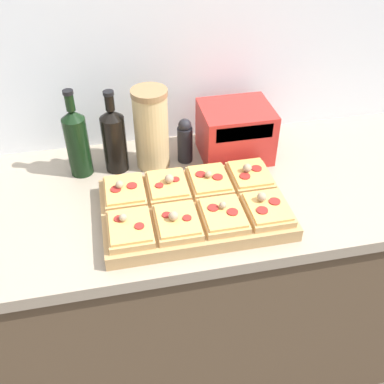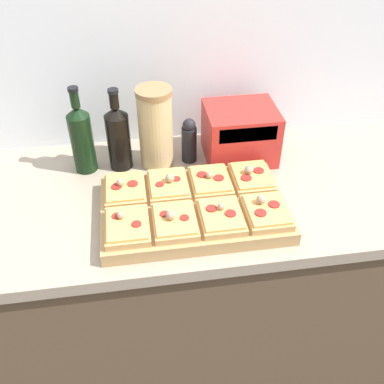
% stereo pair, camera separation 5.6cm
% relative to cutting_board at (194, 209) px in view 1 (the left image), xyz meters
% --- Properties ---
extents(wall_back, '(6.00, 0.06, 2.50)m').
position_rel_cutting_board_xyz_m(wall_back, '(0.03, 0.47, 0.35)').
color(wall_back, silver).
rests_on(wall_back, ground_plane).
extents(kitchen_counter, '(2.63, 0.67, 0.88)m').
position_rel_cutting_board_xyz_m(kitchen_counter, '(0.03, 0.12, -0.46)').
color(kitchen_counter, brown).
rests_on(kitchen_counter, ground_plane).
extents(cutting_board, '(0.53, 0.34, 0.04)m').
position_rel_cutting_board_xyz_m(cutting_board, '(0.00, 0.00, 0.00)').
color(cutting_board, tan).
rests_on(cutting_board, kitchen_counter).
extents(pizza_slice_back_left, '(0.12, 0.15, 0.05)m').
position_rel_cutting_board_xyz_m(pizza_slice_back_left, '(-0.19, 0.08, 0.03)').
color(pizza_slice_back_left, tan).
rests_on(pizza_slice_back_left, cutting_board).
extents(pizza_slice_back_midleft, '(0.12, 0.15, 0.06)m').
position_rel_cutting_board_xyz_m(pizza_slice_back_midleft, '(-0.06, 0.08, 0.04)').
color(pizza_slice_back_midleft, tan).
rests_on(pizza_slice_back_midleft, cutting_board).
extents(pizza_slice_back_midright, '(0.12, 0.15, 0.05)m').
position_rel_cutting_board_xyz_m(pizza_slice_back_midright, '(0.06, 0.08, 0.03)').
color(pizza_slice_back_midright, tan).
rests_on(pizza_slice_back_midright, cutting_board).
extents(pizza_slice_back_right, '(0.12, 0.15, 0.06)m').
position_rel_cutting_board_xyz_m(pizza_slice_back_right, '(0.19, 0.08, 0.04)').
color(pizza_slice_back_right, tan).
rests_on(pizza_slice_back_right, cutting_board).
extents(pizza_slice_front_left, '(0.12, 0.15, 0.05)m').
position_rel_cutting_board_xyz_m(pizza_slice_front_left, '(-0.19, -0.08, 0.03)').
color(pizza_slice_front_left, tan).
rests_on(pizza_slice_front_left, cutting_board).
extents(pizza_slice_front_midleft, '(0.12, 0.15, 0.05)m').
position_rel_cutting_board_xyz_m(pizza_slice_front_midleft, '(-0.06, -0.08, 0.04)').
color(pizza_slice_front_midleft, tan).
rests_on(pizza_slice_front_midleft, cutting_board).
extents(pizza_slice_front_midright, '(0.12, 0.15, 0.05)m').
position_rel_cutting_board_xyz_m(pizza_slice_front_midright, '(0.06, -0.08, 0.03)').
color(pizza_slice_front_midright, tan).
rests_on(pizza_slice_front_midright, cutting_board).
extents(pizza_slice_front_right, '(0.12, 0.15, 0.05)m').
position_rel_cutting_board_xyz_m(pizza_slice_front_right, '(0.19, -0.08, 0.04)').
color(pizza_slice_front_right, tan).
rests_on(pizza_slice_front_right, cutting_board).
extents(olive_oil_bottle, '(0.07, 0.07, 0.29)m').
position_rel_cutting_board_xyz_m(olive_oil_bottle, '(-0.32, 0.28, 0.10)').
color(olive_oil_bottle, black).
rests_on(olive_oil_bottle, kitchen_counter).
extents(wine_bottle, '(0.08, 0.08, 0.28)m').
position_rel_cutting_board_xyz_m(wine_bottle, '(-0.20, 0.28, 0.09)').
color(wine_bottle, black).
rests_on(wine_bottle, kitchen_counter).
extents(grain_jar_tall, '(0.11, 0.11, 0.27)m').
position_rel_cutting_board_xyz_m(grain_jar_tall, '(-0.08, 0.28, 0.12)').
color(grain_jar_tall, tan).
rests_on(grain_jar_tall, kitchen_counter).
extents(pepper_mill, '(0.05, 0.05, 0.16)m').
position_rel_cutting_board_xyz_m(pepper_mill, '(0.03, 0.28, 0.06)').
color(pepper_mill, black).
rests_on(pepper_mill, kitchen_counter).
extents(toaster_oven, '(0.26, 0.20, 0.18)m').
position_rel_cutting_board_xyz_m(toaster_oven, '(0.20, 0.28, 0.07)').
color(toaster_oven, red).
rests_on(toaster_oven, kitchen_counter).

